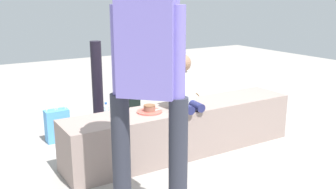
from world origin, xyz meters
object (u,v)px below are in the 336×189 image
object	(u,v)px
cake_plate	(150,110)
handbag_black_leather	(127,106)
child_seated	(183,85)
handbag_brown_canvas	(193,108)
cake_box_white	(186,102)
gift_bag	(57,125)
party_cup_red	(53,129)
adult_standing	(148,62)
water_bottle_near_gift	(106,112)

from	to	relation	value
cake_plate	handbag_black_leather	xyz separation A→B (m)	(0.38, 1.25, -0.34)
child_seated	handbag_brown_canvas	size ratio (longest dim) A/B	1.65
child_seated	cake_box_white	bearing A→B (deg)	54.42
gift_bag	party_cup_red	size ratio (longest dim) A/B	3.33
gift_bag	party_cup_red	distance (m)	0.26
cake_box_white	adult_standing	bearing A→B (deg)	-129.70
adult_standing	cake_plate	bearing A→B (deg)	60.82
handbag_black_leather	handbag_brown_canvas	world-z (taller)	handbag_black_leather
cake_plate	handbag_brown_canvas	xyz separation A→B (m)	(1.08, 0.88, -0.37)
party_cup_red	handbag_black_leather	distance (m)	0.94
child_seated	cake_box_white	xyz separation A→B (m)	(0.91, 1.27, -0.59)
adult_standing	handbag_brown_canvas	world-z (taller)	adult_standing
cake_box_white	handbag_brown_canvas	xyz separation A→B (m)	(-0.15, -0.36, 0.04)
handbag_black_leather	gift_bag	bearing A→B (deg)	-159.49
party_cup_red	cake_box_white	distance (m)	1.79
party_cup_red	child_seated	bearing A→B (deg)	-53.10
cake_plate	handbag_brown_canvas	bearing A→B (deg)	39.09
child_seated	water_bottle_near_gift	bearing A→B (deg)	98.93
handbag_black_leather	child_seated	bearing A→B (deg)	-92.47
cake_box_white	handbag_brown_canvas	bearing A→B (deg)	-112.52
handbag_black_leather	adult_standing	bearing A→B (deg)	-111.70
water_bottle_near_gift	cake_plate	bearing A→B (deg)	-95.16
adult_standing	handbag_brown_canvas	size ratio (longest dim) A/B	5.82
child_seated	adult_standing	distance (m)	1.10
cake_plate	water_bottle_near_gift	world-z (taller)	cake_plate
adult_standing	gift_bag	xyz separation A→B (m)	(-0.14, 1.65, -0.86)
adult_standing	water_bottle_near_gift	xyz separation A→B (m)	(0.54, 2.03, -0.93)
party_cup_red	handbag_brown_canvas	size ratio (longest dim) A/B	0.38
water_bottle_near_gift	handbag_black_leather	world-z (taller)	handbag_black_leather
child_seated	handbag_black_leather	xyz separation A→B (m)	(0.06, 1.29, -0.53)
gift_bag	handbag_black_leather	xyz separation A→B (m)	(0.94, 0.35, -0.03)
cake_box_white	handbag_black_leather	size ratio (longest dim) A/B	0.86
gift_bag	child_seated	bearing A→B (deg)	-46.53
child_seated	handbag_black_leather	world-z (taller)	child_seated
cake_plate	party_cup_red	xyz separation A→B (m)	(-0.56, 1.13, -0.41)
party_cup_red	handbag_brown_canvas	world-z (taller)	handbag_brown_canvas
adult_standing	cake_box_white	size ratio (longest dim) A/B	5.52
child_seated	gift_bag	xyz separation A→B (m)	(-0.89, 0.93, -0.49)
adult_standing	handbag_black_leather	world-z (taller)	adult_standing
party_cup_red	handbag_brown_canvas	bearing A→B (deg)	-8.83
child_seated	gift_bag	size ratio (longest dim) A/B	1.30
water_bottle_near_gift	child_seated	bearing A→B (deg)	-81.07
child_seated	water_bottle_near_gift	world-z (taller)	child_seated
party_cup_red	cake_box_white	size ratio (longest dim) A/B	0.36
child_seated	party_cup_red	distance (m)	1.58
child_seated	cake_box_white	distance (m)	1.67
adult_standing	gift_bag	size ratio (longest dim) A/B	4.59
adult_standing	cake_plate	xyz separation A→B (m)	(0.42, 0.75, -0.56)
adult_standing	water_bottle_near_gift	bearing A→B (deg)	75.22
adult_standing	party_cup_red	size ratio (longest dim) A/B	15.28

